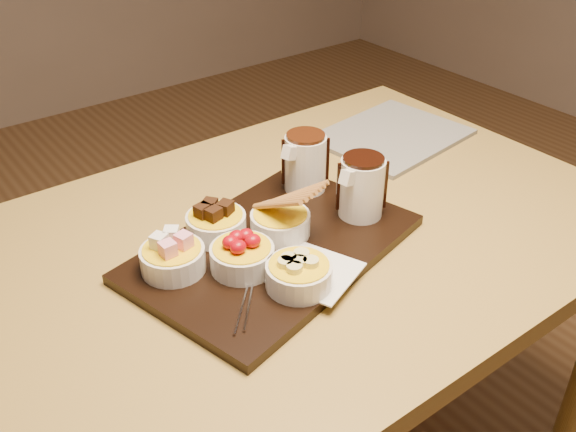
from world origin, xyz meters
TOP-DOWN VIEW (x-y plane):
  - dining_table at (0.00, 0.00)m, footprint 1.20×0.80m
  - serving_board at (-0.07, -0.03)m, footprint 0.52×0.40m
  - napkin at (-0.06, -0.13)m, footprint 0.16×0.16m
  - bowl_marshmallows at (-0.23, 0.00)m, footprint 0.10×0.10m
  - bowl_cake at (-0.13, 0.05)m, footprint 0.10×0.10m
  - bowl_strawberries at (-0.15, -0.06)m, footprint 0.10×0.10m
  - bowl_biscotti at (-0.04, -0.01)m, footprint 0.10×0.10m
  - bowl_bananas at (-0.10, -0.14)m, footprint 0.10×0.10m
  - pitcher_dark_chocolate at (0.10, -0.05)m, footprint 0.09×0.09m
  - pitcher_milk_chocolate at (0.08, 0.08)m, footprint 0.09×0.09m
  - fondue_skewers at (-0.15, -0.08)m, footprint 0.21×0.20m
  - newspaper at (0.40, 0.16)m, footprint 0.34×0.28m

SIDE VIEW (x-z plane):
  - dining_table at x=0.00m, z-range 0.28..1.03m
  - newspaper at x=0.40m, z-range 0.75..0.76m
  - serving_board at x=-0.07m, z-range 0.75..0.77m
  - napkin at x=-0.06m, z-range 0.77..0.77m
  - fondue_skewers at x=-0.15m, z-range 0.77..0.78m
  - bowl_marshmallows at x=-0.23m, z-range 0.77..0.81m
  - bowl_cake at x=-0.13m, z-range 0.77..0.81m
  - bowl_strawberries at x=-0.15m, z-range 0.77..0.81m
  - bowl_biscotti at x=-0.04m, z-range 0.77..0.81m
  - bowl_bananas at x=-0.10m, z-range 0.77..0.81m
  - pitcher_dark_chocolate at x=0.10m, z-range 0.77..0.87m
  - pitcher_milk_chocolate at x=0.08m, z-range 0.77..0.87m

